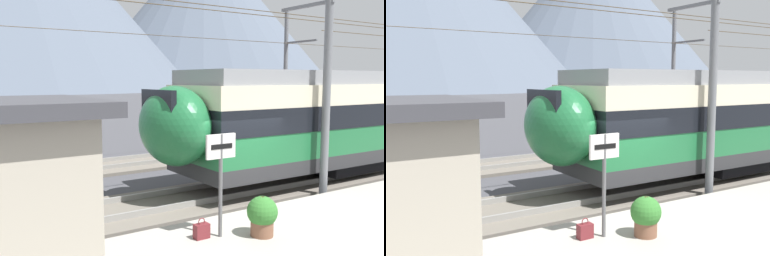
# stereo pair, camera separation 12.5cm
# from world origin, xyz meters

# --- Properties ---
(ground_plane) EXTENTS (400.00, 400.00, 0.00)m
(ground_plane) POSITION_xyz_m (0.00, 0.00, 0.00)
(ground_plane) COLOR #424247
(platform_slab) EXTENTS (120.00, 6.05, 0.33)m
(platform_slab) POSITION_xyz_m (0.00, -3.82, 0.16)
(platform_slab) COLOR #A39E93
(platform_slab) RESTS_ON ground
(track_near) EXTENTS (120.00, 3.00, 0.28)m
(track_near) POSITION_xyz_m (0.00, 1.41, 0.07)
(track_near) COLOR #6B6359
(track_near) RESTS_ON ground
(track_far) EXTENTS (120.00, 3.00, 0.28)m
(track_far) POSITION_xyz_m (0.00, 7.20, 0.07)
(track_far) COLOR #6B6359
(track_far) RESTS_ON ground
(catenary_mast_mid) EXTENTS (39.09, 2.06, 7.88)m
(catenary_mast_mid) POSITION_xyz_m (2.74, -0.24, 4.09)
(catenary_mast_mid) COLOR slate
(catenary_mast_mid) RESTS_ON ground
(catenary_mast_far_side) EXTENTS (39.09, 2.43, 7.43)m
(catenary_mast_far_side) POSITION_xyz_m (10.56, 9.18, 3.90)
(catenary_mast_far_side) COLOR slate
(catenary_mast_far_side) RESTS_ON ground
(platform_sign) EXTENTS (0.70, 0.08, 2.15)m
(platform_sign) POSITION_xyz_m (-2.24, -1.94, 1.91)
(platform_sign) COLOR #59595B
(platform_sign) RESTS_ON platform_slab
(handbag_near_sign) EXTENTS (0.32, 0.18, 0.43)m
(handbag_near_sign) POSITION_xyz_m (-2.62, -1.82, 0.48)
(handbag_near_sign) COLOR maroon
(handbag_near_sign) RESTS_ON platform_slab
(potted_plant_platform_edge) EXTENTS (0.64, 0.64, 0.84)m
(potted_plant_platform_edge) POSITION_xyz_m (-1.47, -2.37, 0.79)
(potted_plant_platform_edge) COLOR brown
(potted_plant_platform_edge) RESTS_ON platform_slab
(mountain_right_ridge) EXTENTS (126.86, 126.86, 75.04)m
(mountain_right_ridge) POSITION_xyz_m (112.72, 171.74, 37.52)
(mountain_right_ridge) COLOR #515B6B
(mountain_right_ridge) RESTS_ON ground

